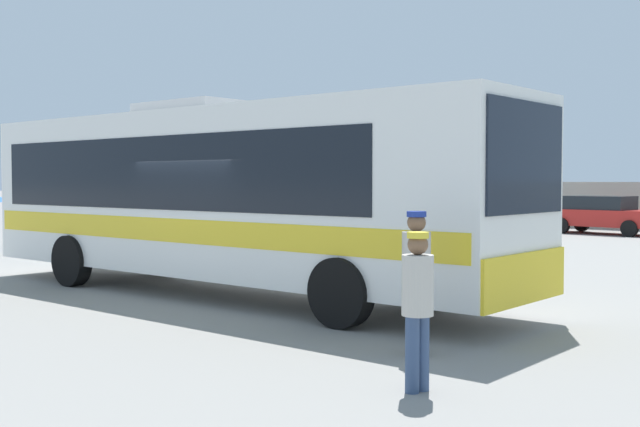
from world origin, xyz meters
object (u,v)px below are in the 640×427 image
roadside_tree_left (470,138)px  parked_car_second_grey (483,210)px  coach_bus_white_yellow (222,191)px  parked_car_third_red (603,214)px  passenger_waiting_on_apron (418,301)px  parked_car_leftmost_dark_blue (370,208)px  attendant_by_bus_door (416,273)px

roadside_tree_left → parked_car_second_grey: bearing=-53.7°
coach_bus_white_yellow → parked_car_third_red: (-1.53, 21.20, -1.15)m
passenger_waiting_on_apron → parked_car_leftmost_dark_blue: passenger_waiting_on_apron is taller
parked_car_second_grey → coach_bus_white_yellow: bearing=-71.3°
attendant_by_bus_door → roadside_tree_left: bearing=120.9°
roadside_tree_left → coach_bus_white_yellow: bearing=-66.8°
attendant_by_bus_door → passenger_waiting_on_apron: bearing=-53.8°
attendant_by_bus_door → passenger_waiting_on_apron: (0.98, -1.34, -0.08)m
parked_car_second_grey → roadside_tree_left: (-4.77, 6.49, 3.72)m
coach_bus_white_yellow → passenger_waiting_on_apron: bearing=-24.5°
parked_car_third_red → roadside_tree_left: size_ratio=0.73×
parked_car_leftmost_dark_blue → parked_car_third_red: parked_car_third_red is taller
coach_bus_white_yellow → parked_car_second_grey: size_ratio=2.96×
coach_bus_white_yellow → roadside_tree_left: 30.61m
attendant_by_bus_door → roadside_tree_left: size_ratio=0.28×
coach_bus_white_yellow → roadside_tree_left: (-12.04, 28.03, 2.55)m
coach_bus_white_yellow → parked_car_third_red: size_ratio=2.65×
passenger_waiting_on_apron → parked_car_second_grey: 28.31m
attendant_by_bus_door → parked_car_third_red: size_ratio=0.39×
parked_car_leftmost_dark_blue → attendant_by_bus_door: bearing=-49.7°
attendant_by_bus_door → parked_car_second_grey: 26.66m
parked_car_second_grey → parked_car_third_red: bearing=-3.4°
parked_car_third_red → parked_car_second_grey: bearing=176.6°
parked_car_third_red → coach_bus_white_yellow: bearing=-85.9°
passenger_waiting_on_apron → parked_car_third_red: size_ratio=0.36×
passenger_waiting_on_apron → roadside_tree_left: size_ratio=0.26×
roadside_tree_left → parked_car_leftmost_dark_blue: bearing=-102.3°
attendant_by_bus_door → parked_car_leftmost_dark_blue: bearing=130.3°
coach_bus_white_yellow → attendant_by_bus_door: bearing=-16.7°
passenger_waiting_on_apron → parked_car_leftmost_dark_blue: size_ratio=0.35×
passenger_waiting_on_apron → coach_bus_white_yellow: bearing=155.5°
coach_bus_white_yellow → passenger_waiting_on_apron: coach_bus_white_yellow is taller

